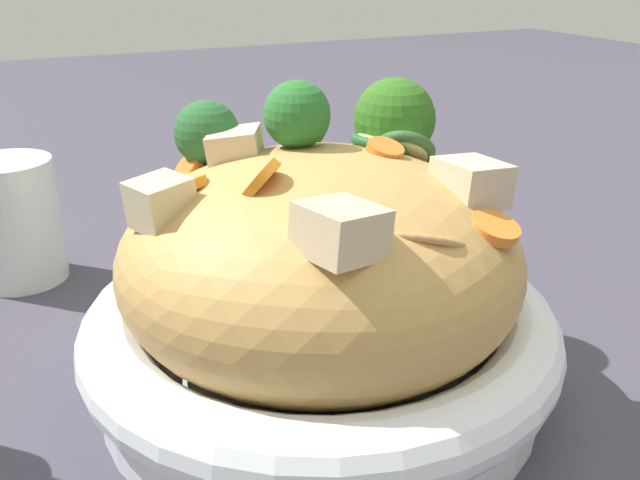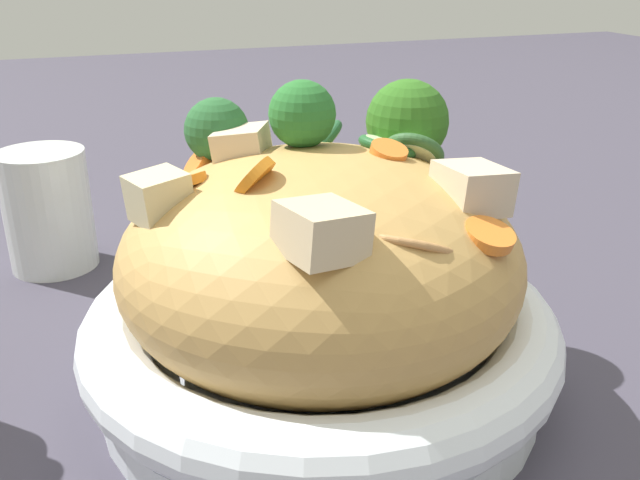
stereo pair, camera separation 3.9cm
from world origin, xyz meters
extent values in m
plane|color=#3E3B48|center=(0.00, 0.00, 0.00)|extent=(3.00, 3.00, 0.00)
cylinder|color=white|center=(0.00, 0.00, 0.01)|extent=(0.26, 0.26, 0.02)
torus|color=white|center=(0.00, 0.00, 0.04)|extent=(0.28, 0.28, 0.04)
ellipsoid|color=tan|center=(0.00, 0.00, 0.08)|extent=(0.23, 0.23, 0.12)
torus|color=tan|center=(0.00, 0.01, 0.13)|extent=(0.06, 0.06, 0.01)
torus|color=tan|center=(0.06, 0.02, 0.11)|extent=(0.08, 0.09, 0.04)
cone|color=#91AF6F|center=(-0.03, 0.00, 0.14)|extent=(0.02, 0.02, 0.01)
sphere|color=#296C2D|center=(-0.03, 0.00, 0.16)|extent=(0.05, 0.05, 0.04)
cone|color=#92B677|center=(-0.07, -0.04, 0.13)|extent=(0.02, 0.02, 0.01)
sphere|color=#295F30|center=(-0.07, -0.04, 0.15)|extent=(0.05, 0.05, 0.04)
cone|color=#94B16A|center=(-0.04, 0.07, 0.12)|extent=(0.03, 0.03, 0.02)
sphere|color=#30681E|center=(-0.04, 0.07, 0.15)|extent=(0.07, 0.07, 0.05)
cylinder|color=orange|center=(0.02, -0.04, 0.14)|extent=(0.03, 0.03, 0.02)
cylinder|color=orange|center=(-0.06, -0.06, 0.13)|extent=(0.02, 0.02, 0.02)
cylinder|color=orange|center=(0.00, 0.04, 0.14)|extent=(0.03, 0.03, 0.01)
cylinder|color=orange|center=(-0.02, -0.07, 0.13)|extent=(0.03, 0.03, 0.01)
cylinder|color=orange|center=(0.07, 0.06, 0.12)|extent=(0.03, 0.03, 0.01)
cylinder|color=beige|center=(-0.02, 0.06, 0.14)|extent=(0.04, 0.04, 0.03)
torus|color=#2C562A|center=(-0.02, 0.06, 0.14)|extent=(0.05, 0.05, 0.03)
cylinder|color=beige|center=(-0.02, 0.05, 0.14)|extent=(0.03, 0.03, 0.01)
torus|color=#215A2A|center=(-0.02, 0.05, 0.14)|extent=(0.04, 0.04, 0.02)
cylinder|color=beige|center=(-0.08, 0.03, 0.13)|extent=(0.04, 0.04, 0.03)
torus|color=#21532E|center=(-0.08, 0.03, 0.13)|extent=(0.05, 0.05, 0.03)
cube|color=beige|center=(-0.04, -0.03, 0.14)|extent=(0.04, 0.04, 0.02)
cube|color=beige|center=(0.07, -0.03, 0.13)|extent=(0.04, 0.04, 0.03)
cube|color=beige|center=(0.04, 0.07, 0.13)|extent=(0.04, 0.04, 0.03)
cube|color=beige|center=(-0.01, -0.09, 0.13)|extent=(0.03, 0.04, 0.03)
cylinder|color=silver|center=(-0.24, -0.15, 0.05)|extent=(0.07, 0.07, 0.10)
camera|label=1|loc=(0.32, -0.16, 0.25)|focal=39.07mm
camera|label=2|loc=(0.34, -0.12, 0.25)|focal=39.07mm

